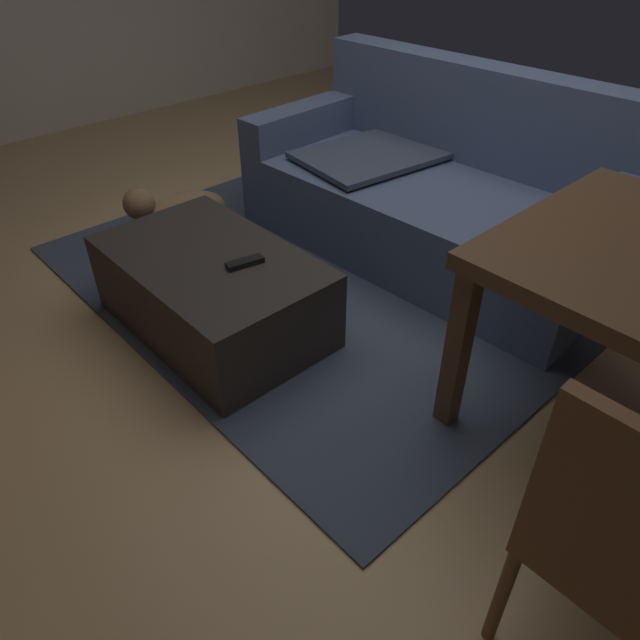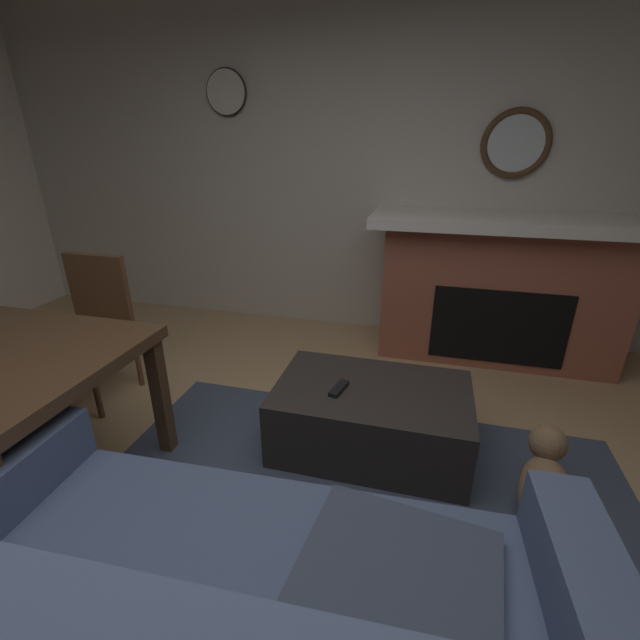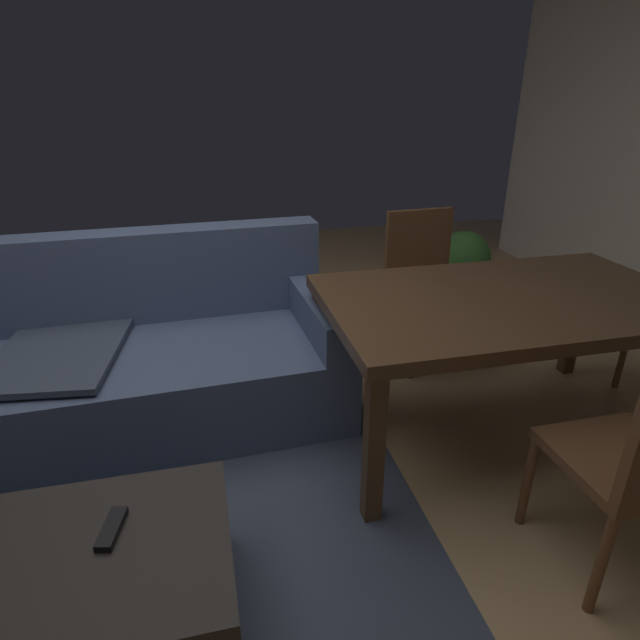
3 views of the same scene
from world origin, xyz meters
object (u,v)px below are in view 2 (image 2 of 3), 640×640
Objects in this scene: tv_remote at (339,388)px; wall_clock at (226,92)px; round_wall_mirror at (516,144)px; dining_chair_south at (92,319)px; ottoman_coffee_table at (371,418)px; fireplace at (498,288)px; small_dog at (547,489)px.

tv_remote is 0.44× the size of wall_clock.
tv_remote is 2.72m from wall_clock.
round_wall_mirror is 0.53× the size of dining_chair_south.
fireplace is at bearing -118.56° from ottoman_coffee_table.
ottoman_coffee_table is 0.88m from small_dog.
tv_remote is 0.17× the size of dining_chair_south.
ottoman_coffee_table is at bearing -20.64° from small_dog.
dining_chair_south reaches higher than ottoman_coffee_table.
dining_chair_south is at bearing 77.82° from wall_clock.
tv_remote is 0.27× the size of small_dog.
round_wall_mirror is 0.48× the size of ottoman_coffee_table.
ottoman_coffee_table is 1.11× the size of dining_chair_south.
tv_remote is at bearing -13.67° from small_dog.
fireplace reaches higher than ottoman_coffee_table.
ottoman_coffee_table is at bearing 132.34° from wall_clock.
fireplace reaches higher than small_dog.
ottoman_coffee_table is 2.83× the size of wall_clock.
round_wall_mirror reaches higher than tv_remote.
round_wall_mirror reaches higher than fireplace.
dining_chair_south is (2.62, 1.54, -1.06)m from round_wall_mirror.
wall_clock reaches higher than tv_remote.
dining_chair_south reaches higher than tv_remote.
ottoman_coffee_table is 0.27m from tv_remote.
wall_clock is at bearing -102.18° from dining_chair_south.
dining_chair_south is at bearing -4.43° from ottoman_coffee_table.
wall_clock is at bearing -40.09° from tv_remote.
fireplace is at bearing -154.51° from dining_chair_south.
round_wall_mirror reaches higher than dining_chair_south.
small_dog is (-2.68, 0.45, -0.34)m from dining_chair_south.
ottoman_coffee_table is 1.90m from dining_chair_south.
wall_clock is at bearing -0.00° from round_wall_mirror.
tv_remote is at bearing 57.61° from fireplace.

